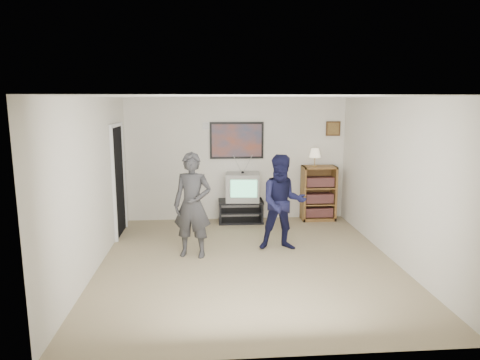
{
  "coord_description": "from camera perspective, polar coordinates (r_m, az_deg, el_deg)",
  "views": [
    {
      "loc": [
        -0.61,
        -6.22,
        2.45
      ],
      "look_at": [
        -0.07,
        0.74,
        1.15
      ],
      "focal_mm": 32.0,
      "sensor_mm": 36.0,
      "label": 1
    }
  ],
  "objects": [
    {
      "name": "small_picture",
      "position": [
        9.1,
        12.31,
        6.71
      ],
      "size": [
        0.3,
        0.03,
        0.3
      ],
      "primitive_type": "cube",
      "color": "#482D17",
      "rests_on": "room_shell"
    },
    {
      "name": "poster",
      "position": [
        8.75,
        -0.44,
        5.3
      ],
      "size": [
        1.1,
        0.03,
        0.75
      ],
      "primitive_type": "cube",
      "color": "black",
      "rests_on": "room_shell"
    },
    {
      "name": "person_tall",
      "position": [
        6.76,
        -6.35,
        -3.36
      ],
      "size": [
        0.69,
        0.54,
        1.67
      ],
      "primitive_type": "imported",
      "rotation": [
        0.0,
        0.0,
        -0.25
      ],
      "color": "#2D2D2F",
      "rests_on": "room_shell"
    },
    {
      "name": "controller_left",
      "position": [
        6.89,
        -5.96,
        0.69
      ],
      "size": [
        0.08,
        0.13,
        0.04
      ],
      "primitive_type": "cube",
      "rotation": [
        0.0,
        0.0,
        -0.38
      ],
      "color": "white",
      "rests_on": "person_tall"
    },
    {
      "name": "person_short",
      "position": [
        7.07,
        5.71,
        -3.04
      ],
      "size": [
        0.79,
        0.62,
        1.59
      ],
      "primitive_type": "imported",
      "rotation": [
        0.0,
        0.0,
        -0.02
      ],
      "color": "black",
      "rests_on": "room_shell"
    },
    {
      "name": "air_vent",
      "position": [
        8.71,
        -4.09,
        7.23
      ],
      "size": [
        0.28,
        0.02,
        0.14
      ],
      "primitive_type": "cube",
      "color": "white",
      "rests_on": "room_shell"
    },
    {
      "name": "controller_right",
      "position": [
        7.23,
        5.33,
        -0.49
      ],
      "size": [
        0.08,
        0.13,
        0.04
      ],
      "primitive_type": "cube",
      "rotation": [
        0.0,
        0.0,
        0.38
      ],
      "color": "white",
      "rests_on": "person_short"
    },
    {
      "name": "bookshelf",
      "position": [
        9.0,
        10.41,
        -1.73
      ],
      "size": [
        0.69,
        0.39,
        1.13
      ],
      "primitive_type": null,
      "color": "brown",
      "rests_on": "room_shell"
    },
    {
      "name": "media_stand",
      "position": [
        8.76,
        0.1,
        -4.17
      ],
      "size": [
        0.91,
        0.51,
        0.45
      ],
      "rotation": [
        0.0,
        0.0,
        -0.01
      ],
      "color": "black",
      "rests_on": "room_shell"
    },
    {
      "name": "room_shell",
      "position": [
        6.7,
        0.85,
        0.23
      ],
      "size": [
        4.51,
        5.0,
        2.51
      ],
      "color": "olive",
      "rests_on": "ground"
    },
    {
      "name": "doorway",
      "position": [
        8.11,
        -15.93,
        -0.16
      ],
      "size": [
        0.03,
        0.85,
        2.0
      ],
      "primitive_type": "cube",
      "color": "black",
      "rests_on": "room_shell"
    },
    {
      "name": "table_lamp",
      "position": [
        8.83,
        9.94,
        2.98
      ],
      "size": [
        0.23,
        0.23,
        0.37
      ],
      "primitive_type": null,
      "color": "beige",
      "rests_on": "bookshelf"
    },
    {
      "name": "crt_television",
      "position": [
        8.65,
        0.35,
        -0.92
      ],
      "size": [
        0.71,
        0.62,
        0.56
      ],
      "primitive_type": null,
      "rotation": [
        0.0,
        0.0,
        -0.09
      ],
      "color": "gray",
      "rests_on": "media_stand"
    }
  ]
}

